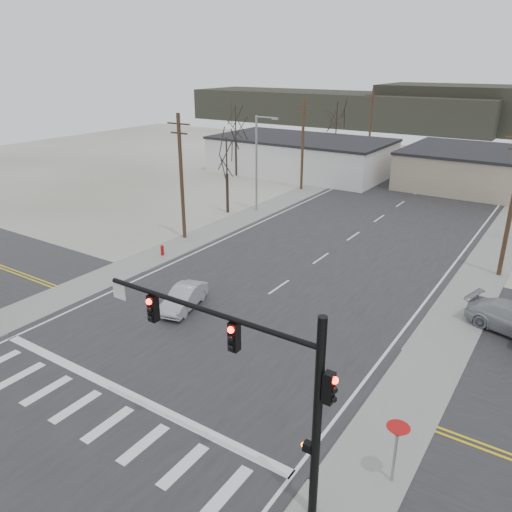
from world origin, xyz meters
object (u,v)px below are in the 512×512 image
(fire_hydrant, at_px, (162,250))
(sedan_crossing, at_px, (184,298))
(car_far_a, at_px, (483,178))
(car_far_b, at_px, (444,162))
(traffic_signal_mast, at_px, (263,373))

(fire_hydrant, relative_size, sedan_crossing, 0.22)
(car_far_a, bearing_deg, car_far_b, -31.12)
(traffic_signal_mast, bearing_deg, sedan_crossing, 142.07)
(car_far_a, xyz_separation_m, car_far_b, (-6.60, 8.48, -0.13))
(sedan_crossing, xyz_separation_m, car_far_a, (8.43, 43.44, 0.09))
(traffic_signal_mast, height_order, car_far_b, traffic_signal_mast)
(car_far_a, relative_size, car_far_b, 1.43)
(traffic_signal_mast, relative_size, fire_hydrant, 10.29)
(sedan_crossing, bearing_deg, car_far_b, 73.82)
(car_far_b, bearing_deg, sedan_crossing, -100.06)
(car_far_a, bearing_deg, fire_hydrant, 88.78)
(fire_hydrant, bearing_deg, sedan_crossing, -38.45)
(traffic_signal_mast, bearing_deg, car_far_b, 98.66)
(traffic_signal_mast, distance_m, sedan_crossing, 14.58)
(fire_hydrant, xyz_separation_m, car_far_b, (8.87, 46.34, 0.20))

